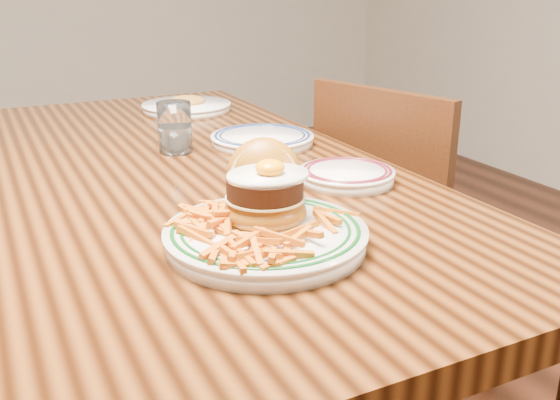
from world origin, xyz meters
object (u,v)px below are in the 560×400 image
table (173,207)px  chair_right (401,237)px  main_plate (265,217)px  side_plate (347,174)px

table → chair_right: size_ratio=1.83×
chair_right → main_plate: (-0.61, -0.45, 0.32)m
chair_right → main_plate: main_plate is taller
table → main_plate: bearing=-88.4°
table → chair_right: chair_right is taller
table → side_plate: side_plate is taller
table → main_plate: main_plate is taller
chair_right → side_plate: (-0.35, -0.27, 0.30)m
main_plate → side_plate: main_plate is taller
table → side_plate: size_ratio=8.43×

